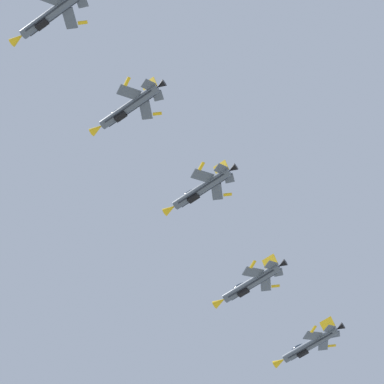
# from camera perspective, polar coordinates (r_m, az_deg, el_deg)

# --- Properties ---
(fighter_jet_lead) EXTENTS (15.93, 9.58, 5.33)m
(fighter_jet_lead) POSITION_cam_1_polar(r_m,az_deg,el_deg) (135.50, -10.06, 12.31)
(fighter_jet_lead) COLOR #4C5666
(fighter_jet_left_wing) EXTENTS (15.93, 9.75, 5.21)m
(fighter_jet_left_wing) POSITION_cam_1_polar(r_m,az_deg,el_deg) (141.28, -4.56, 6.01)
(fighter_jet_left_wing) COLOR #4C5666
(fighter_jet_right_wing) EXTENTS (15.93, 9.89, 5.10)m
(fighter_jet_right_wing) POSITION_cam_1_polar(r_m,az_deg,el_deg) (146.07, 0.61, 0.19)
(fighter_jet_right_wing) COLOR #4C5666
(fighter_jet_left_outer) EXTENTS (15.93, 9.66, 5.28)m
(fighter_jet_left_outer) POSITION_cam_1_polar(r_m,az_deg,el_deg) (150.41, 4.17, -6.51)
(fighter_jet_left_outer) COLOR #4C5666
(fighter_jet_right_outer) EXTENTS (15.93, 9.50, 5.38)m
(fighter_jet_right_outer) POSITION_cam_1_polar(r_m,az_deg,el_deg) (161.78, 8.33, -10.72)
(fighter_jet_right_outer) COLOR #4C5666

